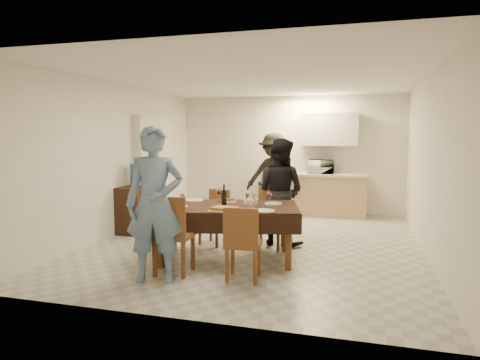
{
  "coord_description": "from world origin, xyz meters",
  "views": [
    {
      "loc": [
        1.55,
        -6.58,
        1.73
      ],
      "look_at": [
        -0.22,
        -0.3,
        1.04
      ],
      "focal_mm": 32.0,
      "sensor_mm": 36.0,
      "label": 1
    }
  ],
  "objects_px": {
    "wine_bottle": "(224,195)",
    "water_pitcher": "(250,200)",
    "person_far": "(280,192)",
    "console": "(138,208)",
    "microwave": "(321,167)",
    "person_kitchen": "(273,175)",
    "savoury_tart": "(225,209)",
    "dining_table": "(226,208)",
    "water_jug": "(138,175)",
    "person_near": "(155,204)"
  },
  "relations": [
    {
      "from": "microwave",
      "to": "person_far",
      "type": "xyz_separation_m",
      "value": [
        -0.41,
        -2.65,
        -0.22
      ]
    },
    {
      "from": "savoury_tart",
      "to": "person_kitchen",
      "type": "xyz_separation_m",
      "value": [
        -0.09,
        3.63,
        0.1
      ]
    },
    {
      "from": "person_kitchen",
      "to": "console",
      "type": "bearing_deg",
      "value": -136.41
    },
    {
      "from": "wine_bottle",
      "to": "microwave",
      "type": "height_order",
      "value": "microwave"
    },
    {
      "from": "microwave",
      "to": "water_pitcher",
      "type": "bearing_deg",
      "value": 80.76
    },
    {
      "from": "wine_bottle",
      "to": "water_jug",
      "type": "bearing_deg",
      "value": 148.77
    },
    {
      "from": "person_kitchen",
      "to": "water_pitcher",
      "type": "bearing_deg",
      "value": -84.14
    },
    {
      "from": "person_far",
      "to": "person_kitchen",
      "type": "height_order",
      "value": "person_kitchen"
    },
    {
      "from": "microwave",
      "to": "person_near",
      "type": "height_order",
      "value": "person_near"
    },
    {
      "from": "savoury_tart",
      "to": "water_pitcher",
      "type": "bearing_deg",
      "value": 52.85
    },
    {
      "from": "water_pitcher",
      "to": "console",
      "type": "bearing_deg",
      "value": 151.3
    },
    {
      "from": "wine_bottle",
      "to": "water_pitcher",
      "type": "xyz_separation_m",
      "value": [
        0.4,
        -0.1,
        -0.05
      ]
    },
    {
      "from": "console",
      "to": "savoury_tart",
      "type": "relative_size",
      "value": 2.4
    },
    {
      "from": "person_near",
      "to": "person_kitchen",
      "type": "height_order",
      "value": "person_near"
    },
    {
      "from": "water_jug",
      "to": "person_kitchen",
      "type": "height_order",
      "value": "person_kitchen"
    },
    {
      "from": "dining_table",
      "to": "wine_bottle",
      "type": "relative_size",
      "value": 7.48
    },
    {
      "from": "person_kitchen",
      "to": "microwave",
      "type": "bearing_deg",
      "value": 25.33
    },
    {
      "from": "water_pitcher",
      "to": "person_kitchen",
      "type": "distance_m",
      "value": 3.32
    },
    {
      "from": "console",
      "to": "person_near",
      "type": "relative_size",
      "value": 0.48
    },
    {
      "from": "water_pitcher",
      "to": "person_near",
      "type": "relative_size",
      "value": 0.1
    },
    {
      "from": "wine_bottle",
      "to": "savoury_tart",
      "type": "height_order",
      "value": "wine_bottle"
    },
    {
      "from": "microwave",
      "to": "person_kitchen",
      "type": "relative_size",
      "value": 0.3
    },
    {
      "from": "console",
      "to": "wine_bottle",
      "type": "relative_size",
      "value": 3.1
    },
    {
      "from": "dining_table",
      "to": "microwave",
      "type": "relative_size",
      "value": 4.1
    },
    {
      "from": "savoury_tart",
      "to": "water_jug",
      "type": "bearing_deg",
      "value": 142.67
    },
    {
      "from": "console",
      "to": "microwave",
      "type": "bearing_deg",
      "value": 38.73
    },
    {
      "from": "console",
      "to": "person_far",
      "type": "height_order",
      "value": "person_far"
    },
    {
      "from": "dining_table",
      "to": "water_pitcher",
      "type": "bearing_deg",
      "value": -21.18
    },
    {
      "from": "dining_table",
      "to": "savoury_tart",
      "type": "xyz_separation_m",
      "value": [
        0.1,
        -0.38,
        0.06
      ]
    },
    {
      "from": "savoury_tart",
      "to": "microwave",
      "type": "distance_m",
      "value": 4.18
    },
    {
      "from": "person_kitchen",
      "to": "savoury_tart",
      "type": "bearing_deg",
      "value": -88.59
    },
    {
      "from": "person_near",
      "to": "wine_bottle",
      "type": "bearing_deg",
      "value": 48.51
    },
    {
      "from": "water_pitcher",
      "to": "microwave",
      "type": "distance_m",
      "value": 3.81
    },
    {
      "from": "console",
      "to": "person_kitchen",
      "type": "distance_m",
      "value": 2.91
    },
    {
      "from": "person_far",
      "to": "console",
      "type": "bearing_deg",
      "value": 13.08
    },
    {
      "from": "water_pitcher",
      "to": "person_kitchen",
      "type": "xyz_separation_m",
      "value": [
        -0.34,
        3.3,
        0.03
      ]
    },
    {
      "from": "console",
      "to": "person_far",
      "type": "relative_size",
      "value": 0.53
    },
    {
      "from": "dining_table",
      "to": "water_pitcher",
      "type": "relative_size",
      "value": 11.3
    },
    {
      "from": "person_near",
      "to": "dining_table",
      "type": "bearing_deg",
      "value": 45.31
    },
    {
      "from": "console",
      "to": "person_kitchen",
      "type": "bearing_deg",
      "value": 43.59
    },
    {
      "from": "console",
      "to": "person_far",
      "type": "xyz_separation_m",
      "value": [
        2.62,
        -0.22,
        0.43
      ]
    },
    {
      "from": "dining_table",
      "to": "microwave",
      "type": "height_order",
      "value": "microwave"
    },
    {
      "from": "person_near",
      "to": "console",
      "type": "bearing_deg",
      "value": 106.13
    },
    {
      "from": "wine_bottle",
      "to": "person_kitchen",
      "type": "relative_size",
      "value": 0.16
    },
    {
      "from": "dining_table",
      "to": "console",
      "type": "relative_size",
      "value": 2.41
    },
    {
      "from": "dining_table",
      "to": "water_jug",
      "type": "relative_size",
      "value": 5.43
    },
    {
      "from": "water_pitcher",
      "to": "person_far",
      "type": "relative_size",
      "value": 0.11
    },
    {
      "from": "water_jug",
      "to": "person_far",
      "type": "height_order",
      "value": "person_far"
    },
    {
      "from": "microwave",
      "to": "person_kitchen",
      "type": "distance_m",
      "value": 1.07
    },
    {
      "from": "microwave",
      "to": "console",
      "type": "bearing_deg",
      "value": 38.73
    }
  ]
}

